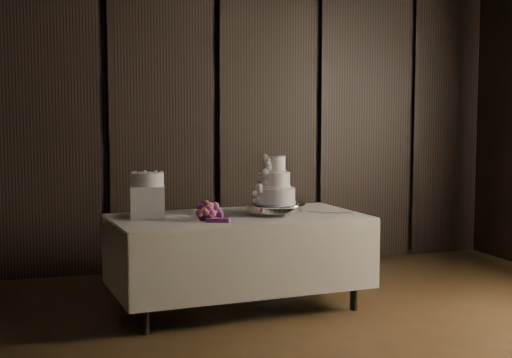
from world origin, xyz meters
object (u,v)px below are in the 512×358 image
at_px(wedding_cake, 273,185).
at_px(box_pedestal, 148,202).
at_px(small_cake, 147,179).
at_px(display_table, 238,258).
at_px(bouquet, 208,212).
at_px(cake_stand, 275,209).

distance_m(wedding_cake, box_pedestal, 1.00).
xyz_separation_m(box_pedestal, small_cake, (0.00, 0.00, 0.18)).
bearing_deg(wedding_cake, display_table, 159.55).
bearing_deg(bouquet, display_table, 28.59).
bearing_deg(wedding_cake, small_cake, 159.06).
bearing_deg(small_cake, wedding_cake, -8.02).
height_order(display_table, box_pedestal, box_pedestal).
height_order(display_table, bouquet, bouquet).
bearing_deg(cake_stand, bouquet, -167.22).
distance_m(display_table, cake_stand, 0.50).
bearing_deg(wedding_cake, cake_stand, 16.82).
height_order(bouquet, small_cake, small_cake).
xyz_separation_m(display_table, small_cake, (-0.71, 0.10, 0.64)).
distance_m(cake_stand, small_cake, 1.05).
xyz_separation_m(bouquet, small_cake, (-0.42, 0.26, 0.24)).
bearing_deg(bouquet, wedding_cake, 11.85).
bearing_deg(small_cake, display_table, -8.21).
distance_m(wedding_cake, bouquet, 0.60).
distance_m(display_table, bouquet, 0.52).
height_order(bouquet, box_pedestal, box_pedestal).
height_order(box_pedestal, small_cake, small_cake).
relative_size(display_table, bouquet, 5.36).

